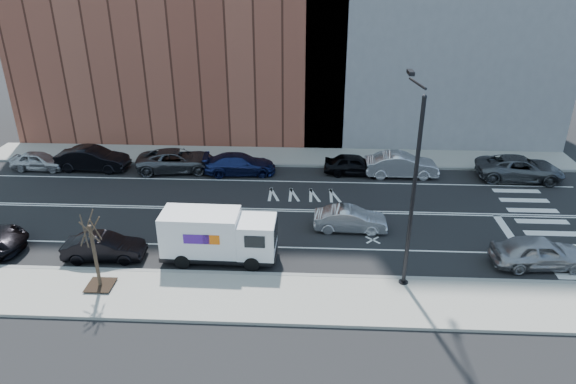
# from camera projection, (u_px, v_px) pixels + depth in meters

# --- Properties ---
(ground) EXTENTS (120.00, 120.00, 0.00)m
(ground) POSITION_uv_depth(u_px,v_px,m) (267.00, 210.00, 31.00)
(ground) COLOR black
(ground) RESTS_ON ground
(sidewalk_near) EXTENTS (44.00, 3.60, 0.15)m
(sidewalk_near) POSITION_uv_depth(u_px,v_px,m) (251.00, 297.00, 23.01)
(sidewalk_near) COLOR gray
(sidewalk_near) RESTS_ON ground
(sidewalk_far) EXTENTS (44.00, 3.60, 0.15)m
(sidewalk_far) POSITION_uv_depth(u_px,v_px,m) (277.00, 156.00, 38.93)
(sidewalk_far) COLOR gray
(sidewalk_far) RESTS_ON ground
(curb_near) EXTENTS (44.00, 0.25, 0.17)m
(curb_near) POSITION_uv_depth(u_px,v_px,m) (255.00, 274.00, 24.63)
(curb_near) COLOR gray
(curb_near) RESTS_ON ground
(curb_far) EXTENTS (44.00, 0.25, 0.17)m
(curb_far) POSITION_uv_depth(u_px,v_px,m) (276.00, 165.00, 37.29)
(curb_far) COLOR gray
(curb_far) RESTS_ON ground
(crosswalk) EXTENTS (3.00, 14.00, 0.01)m
(crosswalk) POSITION_uv_depth(u_px,v_px,m) (537.00, 216.00, 30.29)
(crosswalk) COLOR white
(crosswalk) RESTS_ON ground
(road_markings) EXTENTS (40.00, 8.60, 0.01)m
(road_markings) POSITION_uv_depth(u_px,v_px,m) (267.00, 210.00, 31.00)
(road_markings) COLOR white
(road_markings) RESTS_ON ground
(streetlight) EXTENTS (0.44, 4.02, 9.34)m
(streetlight) POSITION_uv_depth(u_px,v_px,m) (412.00, 182.00, 22.28)
(streetlight) COLOR black
(streetlight) RESTS_ON ground
(street_tree) EXTENTS (1.20, 1.20, 3.75)m
(street_tree) POSITION_uv_depth(u_px,v_px,m) (96.00, 262.00, 23.10)
(street_tree) COLOR black
(street_tree) RESTS_ON ground
(fedex_van) EXTENTS (5.77, 2.14, 2.62)m
(fedex_van) POSITION_uv_depth(u_px,v_px,m) (218.00, 236.00, 25.44)
(fedex_van) COLOR black
(fedex_van) RESTS_ON ground
(far_parked_a) EXTENTS (3.93, 1.67, 1.32)m
(far_parked_a) POSITION_uv_depth(u_px,v_px,m) (39.00, 161.00, 36.51)
(far_parked_a) COLOR #ACACB1
(far_parked_a) RESTS_ON ground
(far_parked_b) EXTENTS (5.10, 2.00, 1.65)m
(far_parked_b) POSITION_uv_depth(u_px,v_px,m) (93.00, 159.00, 36.40)
(far_parked_b) COLOR black
(far_parked_b) RESTS_ON ground
(far_parked_c) EXTENTS (5.81, 3.21, 1.54)m
(far_parked_c) POSITION_uv_depth(u_px,v_px,m) (177.00, 160.00, 36.27)
(far_parked_c) COLOR #494B50
(far_parked_c) RESTS_ON ground
(far_parked_d) EXTENTS (5.14, 2.46, 1.44)m
(far_parked_d) POSITION_uv_depth(u_px,v_px,m) (240.00, 164.00, 35.80)
(far_parked_d) COLOR #161F4F
(far_parked_d) RESTS_ON ground
(far_parked_e) EXTENTS (4.29, 1.92, 1.43)m
(far_parked_e) POSITION_uv_depth(u_px,v_px,m) (354.00, 165.00, 35.70)
(far_parked_e) COLOR black
(far_parked_e) RESTS_ON ground
(far_parked_f) EXTENTS (5.00, 1.84, 1.64)m
(far_parked_f) POSITION_uv_depth(u_px,v_px,m) (401.00, 165.00, 35.36)
(far_parked_f) COLOR silver
(far_parked_f) RESTS_ON ground
(far_parked_g) EXTENTS (5.90, 3.02, 1.59)m
(far_parked_g) POSITION_uv_depth(u_px,v_px,m) (520.00, 168.00, 34.90)
(far_parked_g) COLOR #4B4E52
(far_parked_g) RESTS_ON ground
(driving_sedan) EXTENTS (4.07, 1.52, 1.33)m
(driving_sedan) POSITION_uv_depth(u_px,v_px,m) (350.00, 219.00, 28.50)
(driving_sedan) COLOR #B1B2B6
(driving_sedan) RESTS_ON ground
(near_parked_rear_a) EXTENTS (4.09, 1.62, 1.32)m
(near_parked_rear_a) POSITION_uv_depth(u_px,v_px,m) (104.00, 247.00, 25.79)
(near_parked_rear_a) COLOR black
(near_parked_rear_a) RESTS_ON ground
(near_parked_front) EXTENTS (4.71, 2.14, 1.57)m
(near_parked_front) POSITION_uv_depth(u_px,v_px,m) (539.00, 252.00, 25.15)
(near_parked_front) COLOR #A0A0A4
(near_parked_front) RESTS_ON ground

